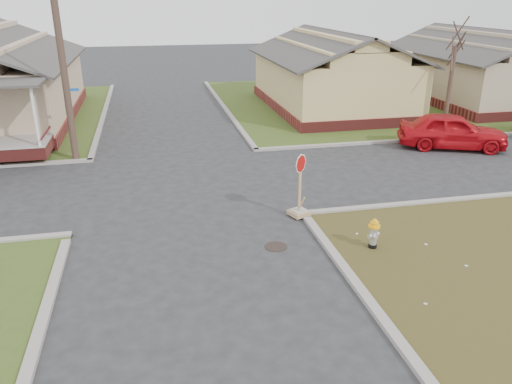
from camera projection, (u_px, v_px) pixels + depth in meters
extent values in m
plane|color=#262629|center=(196.00, 246.00, 14.05)|extent=(120.00, 120.00, 0.00)
cube|color=#3B4E1C|center=(485.00, 96.00, 34.72)|extent=(37.00, 19.00, 0.05)
cylinder|color=black|center=(276.00, 247.00, 14.03)|extent=(0.64, 0.64, 0.01)
cube|color=maroon|center=(330.00, 103.00, 30.89)|extent=(7.20, 11.20, 0.60)
cube|color=#D4B77C|center=(331.00, 77.00, 30.30)|extent=(7.00, 11.00, 2.60)
cube|color=maroon|center=(473.00, 97.00, 32.86)|extent=(7.20, 11.20, 0.60)
cube|color=tan|center=(477.00, 72.00, 32.27)|extent=(7.00, 11.00, 2.60)
cylinder|color=#3B2922|center=(61.00, 52.00, 19.64)|extent=(0.28, 0.28, 9.00)
cylinder|color=#3B2922|center=(449.00, 89.00, 25.28)|extent=(0.22, 0.22, 4.20)
cylinder|color=black|center=(372.00, 246.00, 13.88)|extent=(0.24, 0.24, 0.11)
cylinder|color=silver|center=(373.00, 236.00, 13.77)|extent=(0.21, 0.21, 0.50)
sphere|color=silver|center=(374.00, 228.00, 13.68)|extent=(0.21, 0.21, 0.21)
cylinder|color=#FFAE0D|center=(374.00, 226.00, 13.66)|extent=(0.32, 0.32, 0.06)
cylinder|color=#FFAE0D|center=(375.00, 224.00, 13.63)|extent=(0.24, 0.24, 0.11)
sphere|color=#FFAE0D|center=(375.00, 222.00, 13.61)|extent=(0.16, 0.16, 0.16)
cube|color=tan|center=(299.00, 213.00, 15.92)|extent=(0.57, 0.57, 0.14)
cube|color=#A7A099|center=(299.00, 210.00, 15.89)|extent=(0.46, 0.46, 0.04)
cube|color=tan|center=(300.00, 184.00, 15.56)|extent=(0.08, 0.04, 1.92)
cylinder|color=#AD0C0B|center=(301.00, 164.00, 15.27)|extent=(0.51, 0.22, 0.55)
cylinder|color=white|center=(301.00, 164.00, 15.29)|extent=(0.58, 0.25, 0.62)
imported|color=#B90D15|center=(452.00, 131.00, 22.74)|extent=(5.11, 3.53, 1.62)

